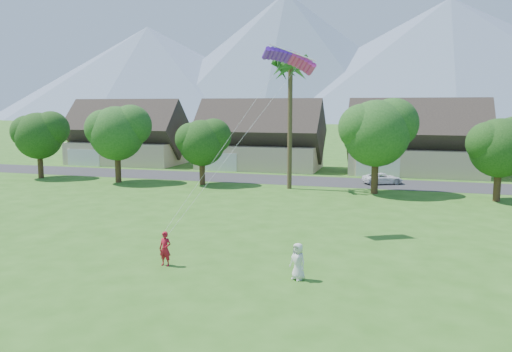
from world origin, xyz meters
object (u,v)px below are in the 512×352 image
(kite_flyer, at_px, (165,249))
(watcher, at_px, (298,261))
(parked_car, at_px, (383,178))
(parafoil_kite, at_px, (290,58))

(kite_flyer, bearing_deg, watcher, 2.77)
(kite_flyer, xyz_separation_m, parked_car, (9.46, 30.14, -0.30))
(kite_flyer, relative_size, watcher, 1.01)
(kite_flyer, distance_m, watcher, 6.73)
(watcher, distance_m, parked_car, 30.40)
(watcher, bearing_deg, parked_car, 115.30)
(parked_car, relative_size, parafoil_kite, 1.17)
(watcher, bearing_deg, kite_flyer, -150.73)
(parked_car, height_order, parafoil_kite, parafoil_kite)
(parked_car, bearing_deg, kite_flyer, 137.77)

